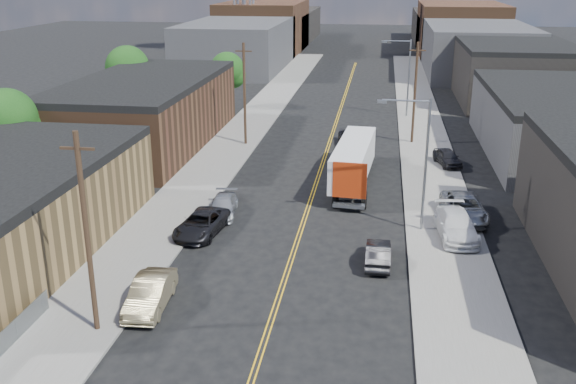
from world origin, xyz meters
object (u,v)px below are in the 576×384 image
(car_right_lot_b, at_px, (456,225))
(car_right_lot_c, at_px, (447,157))
(car_left_b, at_px, (150,293))
(car_left_c, at_px, (202,224))
(semi_truck, at_px, (354,157))
(car_right_lot_a, at_px, (464,208))
(car_ahead_truck, at_px, (350,138))
(car_left_d, at_px, (223,206))
(car_right_oncoming, at_px, (378,254))

(car_right_lot_b, relative_size, car_right_lot_c, 1.38)
(car_left_b, xyz_separation_m, car_left_c, (0.00, 9.80, -0.07))
(semi_truck, xyz_separation_m, car_right_lot_a, (8.00, -7.45, -1.16))
(semi_truck, distance_m, car_right_lot_b, 13.01)
(car_left_c, height_order, car_right_lot_b, car_right_lot_b)
(car_right_lot_b, distance_m, car_ahead_truck, 24.12)
(car_left_c, height_order, car_left_d, car_left_c)
(car_ahead_truck, bearing_deg, car_left_c, -115.94)
(semi_truck, height_order, car_left_d, semi_truck)
(car_left_d, height_order, car_right_lot_c, car_right_lot_c)
(car_right_lot_b, bearing_deg, car_left_b, -150.44)
(car_right_lot_a, bearing_deg, semi_truck, 133.00)
(car_right_oncoming, height_order, car_right_lot_a, car_right_lot_a)
(car_left_c, bearing_deg, car_right_oncoming, -7.09)
(car_right_oncoming, relative_size, car_right_lot_b, 0.73)
(car_left_b, bearing_deg, semi_truck, 63.57)
(car_left_b, xyz_separation_m, car_right_oncoming, (11.60, 6.89, -0.13))
(car_left_d, relative_size, car_right_lot_b, 0.80)
(semi_truck, xyz_separation_m, car_left_c, (-9.40, -12.45, -1.38))
(semi_truck, bearing_deg, car_ahead_truck, 98.85)
(car_left_b, height_order, car_right_lot_c, car_left_b)
(car_left_b, height_order, car_ahead_truck, car_left_b)
(car_right_lot_c, bearing_deg, car_right_lot_a, -104.79)
(car_left_b, distance_m, car_left_c, 9.80)
(car_left_d, relative_size, car_right_lot_c, 1.11)
(car_left_c, height_order, car_right_lot_c, car_right_lot_c)
(semi_truck, height_order, car_right_lot_a, semi_truck)
(car_left_c, distance_m, car_right_oncoming, 11.96)
(car_right_lot_a, height_order, car_ahead_truck, car_right_lot_a)
(car_right_lot_a, relative_size, car_ahead_truck, 1.27)
(car_right_lot_a, relative_size, car_right_lot_c, 1.42)
(car_left_b, bearing_deg, car_right_lot_a, 36.84)
(car_ahead_truck, bearing_deg, car_right_lot_c, -42.14)
(semi_truck, xyz_separation_m, car_ahead_truck, (-0.97, 11.89, -1.48))
(car_right_lot_a, bearing_deg, car_left_b, -143.66)
(car_left_d, bearing_deg, car_right_lot_b, -13.37)
(car_left_c, height_order, car_right_lot_a, car_right_lot_a)
(car_right_lot_a, bearing_deg, car_right_lot_c, 85.97)
(semi_truck, height_order, car_right_lot_b, semi_truck)
(semi_truck, relative_size, car_left_d, 3.15)
(car_right_oncoming, bearing_deg, car_right_lot_a, -126.26)
(car_left_d, xyz_separation_m, car_right_lot_b, (15.97, -2.00, 0.31))
(semi_truck, distance_m, car_right_oncoming, 15.58)
(semi_truck, bearing_deg, car_right_oncoming, -77.65)
(semi_truck, bearing_deg, car_left_d, -130.83)
(car_left_d, relative_size, car_right_lot_a, 0.78)
(semi_truck, xyz_separation_m, car_right_oncoming, (2.20, -15.36, -1.44))
(car_right_oncoming, relative_size, car_right_lot_c, 1.00)
(car_right_lot_a, bearing_deg, car_ahead_truck, 110.84)
(car_right_lot_a, bearing_deg, car_right_oncoming, -130.32)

